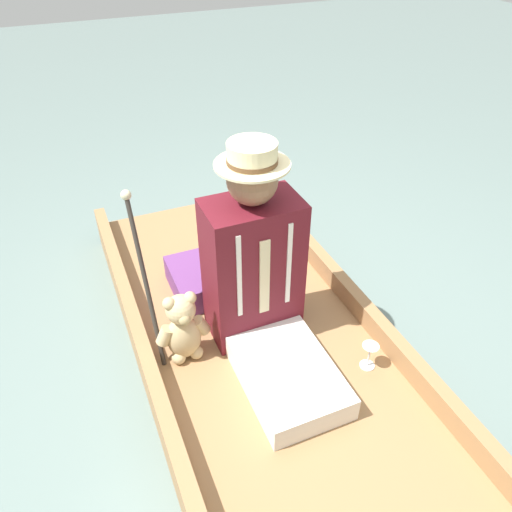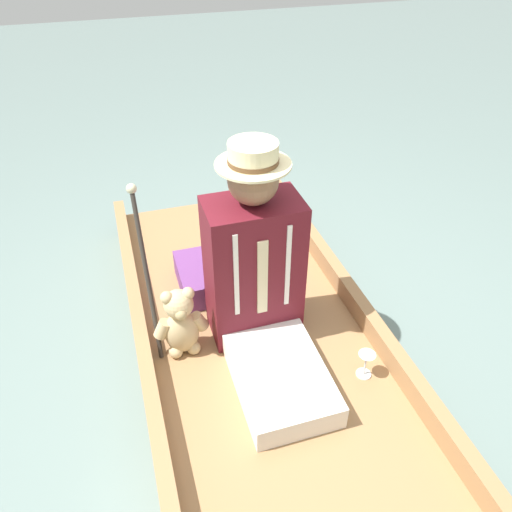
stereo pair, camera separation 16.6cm
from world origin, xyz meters
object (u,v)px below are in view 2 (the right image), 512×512
seated_person (259,280)px  walking_cane (144,257)px  wine_glass (366,360)px  teddy_bear (181,323)px

seated_person → walking_cane: 0.50m
seated_person → walking_cane: size_ratio=1.32×
seated_person → wine_glass: (-0.36, 0.34, -0.25)m
seated_person → teddy_bear: size_ratio=2.65×
teddy_bear → walking_cane: walking_cane is taller
wine_glass → walking_cane: 1.02m
teddy_bear → walking_cane: bearing=-60.0°
teddy_bear → walking_cane: size_ratio=0.50×
teddy_bear → wine_glass: bearing=152.5°
walking_cane → teddy_bear: bearing=120.0°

